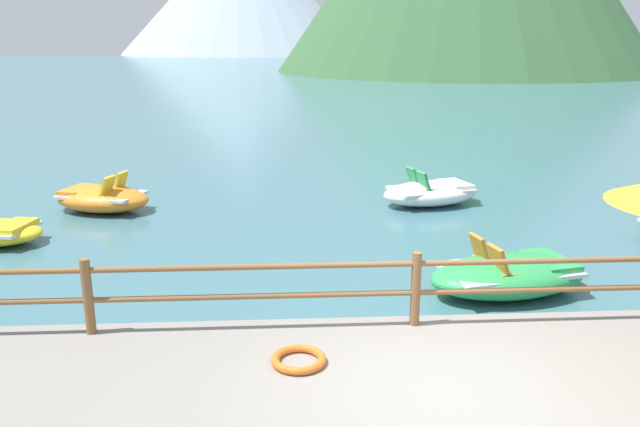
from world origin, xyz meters
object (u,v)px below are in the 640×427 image
at_px(pedal_boat_4, 431,192).
at_px(pedal_boat_5, 509,274).
at_px(pedal_boat_0, 102,198).
at_px(life_ring, 299,359).

height_order(pedal_boat_4, pedal_boat_5, pedal_boat_5).
distance_m(pedal_boat_0, pedal_boat_4, 7.70).
distance_m(pedal_boat_0, pedal_boat_5, 9.34).
relative_size(pedal_boat_0, pedal_boat_4, 0.96).
height_order(pedal_boat_0, pedal_boat_4, pedal_boat_0).
bearing_deg(pedal_boat_5, pedal_boat_0, 145.15).
bearing_deg(pedal_boat_5, pedal_boat_4, 89.65).
bearing_deg(life_ring, pedal_boat_4, 67.64).
bearing_deg(pedal_boat_0, pedal_boat_5, -34.85).
height_order(pedal_boat_0, pedal_boat_5, pedal_boat_5).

